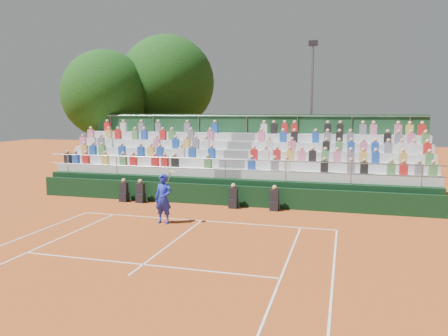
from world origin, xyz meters
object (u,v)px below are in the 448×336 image
(tree_east, at_px, (167,83))
(floodlight_mast, at_px, (312,100))
(tennis_player, at_px, (163,199))
(tree_west, at_px, (106,94))

(tree_east, height_order, floodlight_mast, tree_east)
(tennis_player, xyz_separation_m, floodlight_mast, (4.78, 14.06, 4.28))
(tennis_player, distance_m, tree_west, 15.45)
(tennis_player, height_order, tree_east, tree_east)
(tree_west, relative_size, tree_east, 0.87)
(tree_east, bearing_deg, tree_west, -137.04)
(tree_west, height_order, floodlight_mast, floodlight_mast)
(floodlight_mast, bearing_deg, tennis_player, -108.78)
(tennis_player, relative_size, floodlight_mast, 0.24)
(tennis_player, bearing_deg, tree_east, 112.08)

